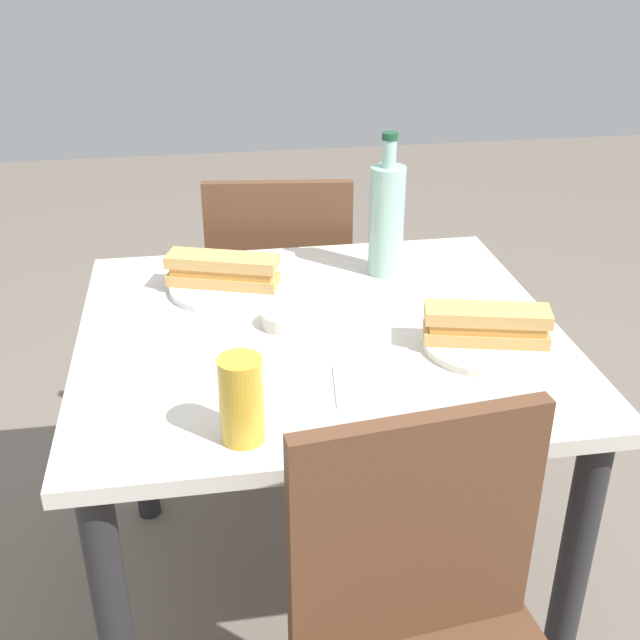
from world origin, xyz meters
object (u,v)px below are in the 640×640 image
object	(u,v)px
chair_far	(281,298)
water_bottle	(387,218)
baguette_sandwich_near	(223,270)
dining_table	(320,381)
beer_glass	(242,400)
knife_near	(225,273)
plate_near	(224,288)
baguette_sandwich_far	(486,325)
knife_far	(476,325)
olive_bowl	(286,319)
plate_far	(484,344)

from	to	relation	value
chair_far	water_bottle	world-z (taller)	water_bottle
baguette_sandwich_near	dining_table	bearing A→B (deg)	-49.51
beer_glass	knife_near	bearing A→B (deg)	89.50
dining_table	water_bottle	size ratio (longest dim) A/B	2.94
plate_near	water_bottle	bearing A→B (deg)	6.32
baguette_sandwich_far	baguette_sandwich_near	bearing A→B (deg)	145.01
baguette_sandwich_near	baguette_sandwich_far	distance (m)	0.58
baguette_sandwich_near	water_bottle	world-z (taller)	water_bottle
chair_far	plate_near	bearing A→B (deg)	-111.91
baguette_sandwich_far	knife_far	bearing A→B (deg)	87.64
plate_near	beer_glass	distance (m)	0.56
chair_far	olive_bowl	size ratio (longest dim) A/B	8.85
plate_far	water_bottle	xyz separation A→B (m)	(-0.11, 0.37, 0.12)
knife_far	olive_bowl	xyz separation A→B (m)	(-0.36, 0.09, -0.00)
chair_far	plate_near	xyz separation A→B (m)	(-0.17, -0.42, 0.24)
knife_near	knife_far	world-z (taller)	same
plate_near	knife_far	distance (m)	0.55
plate_near	knife_near	size ratio (longest dim) A/B	1.45
plate_far	knife_far	size ratio (longest dim) A/B	1.43
baguette_sandwich_far	beer_glass	xyz separation A→B (m)	(-0.47, -0.22, 0.02)
plate_near	chair_far	bearing A→B (deg)	68.09
dining_table	chair_far	world-z (taller)	chair_far
dining_table	plate_near	size ratio (longest dim) A/B	4.02
plate_near	water_bottle	world-z (taller)	water_bottle
plate_near	beer_glass	world-z (taller)	beer_glass
plate_far	olive_bowl	bearing A→B (deg)	157.50
chair_far	plate_near	distance (m)	0.51
plate_near	water_bottle	distance (m)	0.39
baguette_sandwich_near	baguette_sandwich_far	xyz separation A→B (m)	(0.48, -0.33, 0.00)
beer_glass	plate_far	bearing A→B (deg)	24.86
chair_far	knife_near	size ratio (longest dim) A/B	5.36
plate_near	beer_glass	xyz separation A→B (m)	(0.00, -0.55, 0.06)
plate_near	knife_near	bearing A→B (deg)	82.94
dining_table	plate_near	world-z (taller)	plate_near
beer_glass	plate_near	bearing A→B (deg)	90.17
plate_near	baguette_sandwich_near	xyz separation A→B (m)	(0.00, 0.00, 0.04)
dining_table	knife_near	world-z (taller)	knife_near
plate_near	baguette_sandwich_far	bearing A→B (deg)	-34.99
plate_far	plate_near	bearing A→B (deg)	145.01
dining_table	knife_far	size ratio (longest dim) A/B	5.72
chair_far	knife_near	distance (m)	0.47
olive_bowl	water_bottle	bearing A→B (deg)	41.36
baguette_sandwich_near	knife_near	distance (m)	0.06
chair_far	water_bottle	bearing A→B (deg)	-62.08
dining_table	plate_far	size ratio (longest dim) A/B	4.02
knife_near	water_bottle	distance (m)	0.38
plate_far	olive_bowl	size ratio (longest dim) A/B	2.39
chair_far	plate_far	xyz separation A→B (m)	(0.31, -0.75, 0.24)
plate_far	water_bottle	bearing A→B (deg)	105.83
plate_near	olive_bowl	world-z (taller)	olive_bowl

